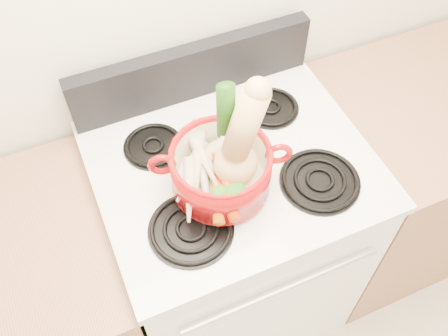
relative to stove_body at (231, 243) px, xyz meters
name	(u,v)px	position (x,y,z in m)	size (l,w,h in m)	color
stove_body	(231,243)	(0.00, 0.00, 0.00)	(0.76, 0.65, 0.92)	white
cooktop	(233,165)	(0.00, 0.00, 0.47)	(0.78, 0.67, 0.03)	silver
control_backsplash	(193,71)	(0.00, 0.30, 0.58)	(0.76, 0.05, 0.18)	black
oven_handle	(283,289)	(0.00, -0.34, 0.32)	(0.02, 0.02, 0.60)	silver
burner_front_left	(191,229)	(-0.19, -0.16, 0.50)	(0.22, 0.22, 0.02)	black
burner_front_right	(320,180)	(0.19, -0.16, 0.50)	(0.22, 0.22, 0.02)	black
burner_back_left	(153,145)	(-0.19, 0.14, 0.50)	(0.17, 0.17, 0.02)	black
burner_back_right	(271,107)	(0.19, 0.14, 0.50)	(0.17, 0.17, 0.02)	black
dutch_oven	(221,170)	(-0.07, -0.07, 0.57)	(0.26, 0.26, 0.13)	#94090B
pot_handle_left	(162,165)	(-0.21, -0.02, 0.62)	(0.07, 0.07, 0.02)	#94090B
pot_handle_right	(279,154)	(0.08, -0.11, 0.62)	(0.07, 0.07, 0.02)	#94090B
squash	(237,140)	(-0.03, -0.08, 0.68)	(0.12, 0.12, 0.30)	#D9B26F
leek	(226,128)	(-0.04, -0.03, 0.69)	(0.05, 0.05, 0.30)	white
ginger	(218,151)	(-0.05, 0.00, 0.56)	(0.09, 0.06, 0.05)	tan
parsnip_0	(203,172)	(-0.11, -0.05, 0.56)	(0.04, 0.04, 0.23)	beige
parsnip_1	(190,171)	(-0.14, -0.03, 0.56)	(0.04, 0.04, 0.18)	beige
parsnip_2	(211,167)	(-0.09, -0.05, 0.57)	(0.04, 0.04, 0.17)	beige
parsnip_3	(190,189)	(-0.16, -0.09, 0.57)	(0.04, 0.04, 0.18)	beige
parsnip_4	(198,156)	(-0.11, -0.01, 0.58)	(0.04, 0.04, 0.22)	beige
parsnip_5	(202,156)	(-0.10, -0.02, 0.59)	(0.04, 0.04, 0.21)	beige
carrot_0	(222,192)	(-0.09, -0.12, 0.56)	(0.03, 0.03, 0.17)	#C33809
carrot_1	(216,198)	(-0.11, -0.14, 0.56)	(0.03, 0.03, 0.15)	#D4620A
carrot_2	(224,180)	(-0.07, -0.10, 0.57)	(0.03, 0.03, 0.18)	#C15C09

